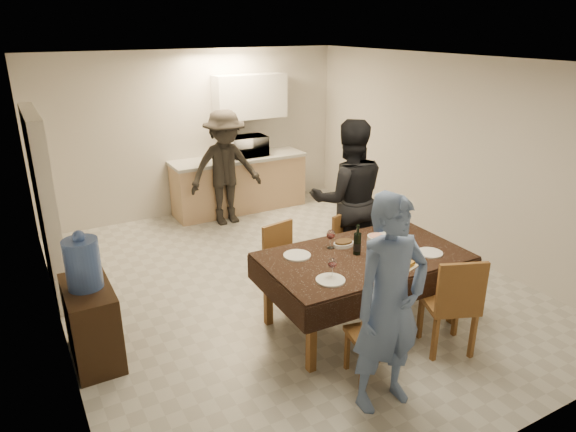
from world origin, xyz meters
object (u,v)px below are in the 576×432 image
dining_table (364,258)px  person_near (390,305)px  water_pitcher (395,241)px  microwave (248,146)px  console (92,323)px  savoury_tart (397,265)px  water_jug (83,264)px  wine_bottle (357,240)px  person_far (348,199)px  person_kitchen (225,168)px

dining_table → person_near: size_ratio=1.12×
water_pitcher → microwave: size_ratio=0.33×
console → savoury_tart: (2.64, -1.11, 0.43)m
console → water_pitcher: 3.03m
water_jug → microwave: bearing=45.5°
wine_bottle → person_near: size_ratio=0.17×
wine_bottle → person_far: (0.60, 1.00, 0.03)m
dining_table → console: (-2.54, 0.73, -0.38)m
console → person_kitchen: person_kitchen is taller
microwave → person_far: person_far is taller
water_pitcher → person_near: size_ratio=0.11×
console → person_far: bearing=6.0°
dining_table → wine_bottle: (-0.05, 0.05, 0.19)m
dining_table → person_near: person_near is taller
water_jug → dining_table: bearing=-16.0°
dining_table → water_jug: size_ratio=4.44×
water_jug → microwave: (3.06, 3.10, 0.10)m
console → savoury_tart: 2.89m
water_jug → person_kitchen: size_ratio=0.26×
person_near → person_far: person_far is taller
wine_bottle → water_pitcher: size_ratio=1.58×
person_far → savoury_tart: bearing=93.8°
water_pitcher → person_near: 1.35m
dining_table → person_near: (-0.55, -1.05, 0.16)m
savoury_tart → water_pitcher: bearing=52.9°
dining_table → person_far: size_ratio=1.05×
savoury_tart → person_far: 1.51m
console → person_far: size_ratio=0.42×
water_jug → person_far: size_ratio=0.24×
savoury_tart → microwave: size_ratio=0.62×
microwave → person_far: bearing=90.6°
person_far → person_kitchen: person_far is taller
savoury_tart → microwave: microwave is taller
dining_table → wine_bottle: size_ratio=6.51×
dining_table → console: dining_table is taller
water_jug → water_pitcher: bearing=-15.1°
microwave → water_jug: bearing=45.5°
wine_bottle → person_far: 1.17m
wine_bottle → water_pitcher: wine_bottle is taller
water_jug → person_near: size_ratio=0.25×
water_jug → wine_bottle: 2.58m
console → water_jug: size_ratio=1.76×
savoury_tart → person_far: bearing=72.5°
console → person_kitchen: size_ratio=0.46×
water_jug → person_kitchen: 3.62m
microwave → savoury_tart: bearing=84.3°
person_far → person_kitchen: 2.42m
dining_table → console: bearing=165.2°
console → person_near: person_near is taller
water_pitcher → microwave: bearing=87.5°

